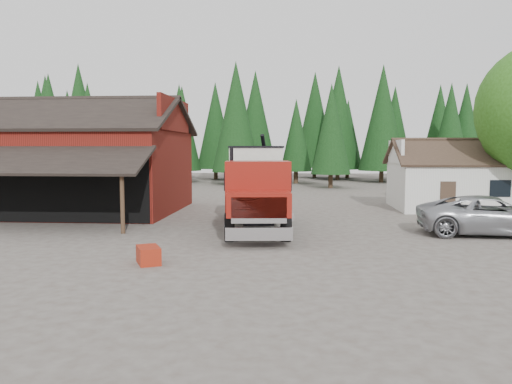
{
  "coord_description": "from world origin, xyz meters",
  "views": [
    {
      "loc": [
        2.35,
        -20.36,
        3.95
      ],
      "look_at": [
        0.47,
        4.19,
        1.8
      ],
      "focal_mm": 35.0,
      "sensor_mm": 36.0,
      "label": 1
    }
  ],
  "objects": [
    {
      "name": "near_pine_b",
      "position": [
        6.0,
        30.0,
        5.89
      ],
      "size": [
        3.96,
        3.96,
        10.4
      ],
      "color": "#382619",
      "rests_on": "ground"
    },
    {
      "name": "silver_car",
      "position": [
        11.35,
        3.0,
        0.9
      ],
      "size": [
        6.65,
        3.46,
        1.79
      ],
      "primitive_type": "imported",
      "rotation": [
        0.0,
        0.0,
        1.49
      ],
      "color": "#A4A5AB",
      "rests_on": "ground"
    },
    {
      "name": "feed_truck",
      "position": [
        0.49,
        4.03,
        2.21
      ],
      "size": [
        3.87,
        10.7,
        4.73
      ],
      "rotation": [
        0.0,
        0.0,
        0.1
      ],
      "color": "black",
      "rests_on": "ground"
    },
    {
      "name": "conifer_backdrop",
      "position": [
        0.0,
        42.0,
        0.0
      ],
      "size": [
        76.0,
        16.0,
        16.0
      ],
      "primitive_type": null,
      "color": "black",
      "rests_on": "ground"
    },
    {
      "name": "farmhouse",
      "position": [
        13.0,
        13.0,
        1.67
      ],
      "size": [
        8.6,
        6.42,
        4.65
      ],
      "color": "silver",
      "rests_on": "ground"
    },
    {
      "name": "near_pine_a",
      "position": [
        -22.0,
        28.0,
        6.39
      ],
      "size": [
        4.4,
        4.4,
        11.4
      ],
      "color": "#382619",
      "rests_on": "ground"
    },
    {
      "name": "near_pine_d",
      "position": [
        -4.0,
        34.0,
        7.39
      ],
      "size": [
        5.28,
        5.28,
        13.4
      ],
      "color": "#382619",
      "rests_on": "ground"
    },
    {
      "name": "equip_box",
      "position": [
        -2.62,
        -3.83,
        0.3
      ],
      "size": [
        1.11,
        1.29,
        0.6
      ],
      "primitive_type": "cube",
      "rotation": [
        0.0,
        0.0,
        0.45
      ],
      "color": "maroon",
      "rests_on": "ground"
    },
    {
      "name": "red_barn",
      "position": [
        -11.0,
        9.9,
        2.69
      ],
      "size": [
        12.8,
        13.63,
        7.18
      ],
      "color": "maroon",
      "rests_on": "ground"
    },
    {
      "name": "ground",
      "position": [
        0.0,
        0.0,
        0.0
      ],
      "size": [
        120.0,
        120.0,
        0.0
      ],
      "primitive_type": "plane",
      "color": "#4D443C",
      "rests_on": "ground"
    }
  ]
}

